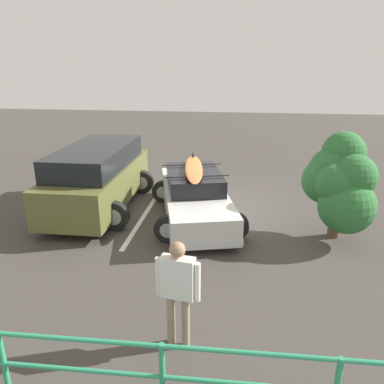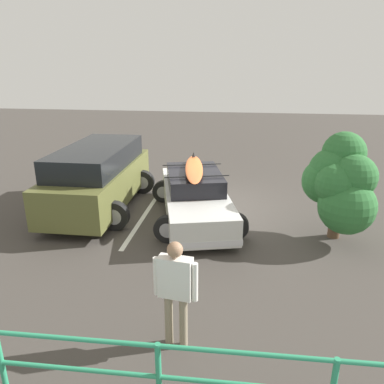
% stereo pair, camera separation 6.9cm
% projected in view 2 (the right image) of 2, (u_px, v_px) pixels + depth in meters
% --- Properties ---
extents(ground_plane, '(44.00, 44.00, 0.02)m').
position_uv_depth(ground_plane, '(210.00, 208.00, 10.81)').
color(ground_plane, '#423D38').
rests_on(ground_plane, ground).
extents(parking_stripe, '(0.12, 4.18, 0.00)m').
position_uv_depth(parking_stripe, '(144.00, 215.00, 10.28)').
color(parking_stripe, silver).
rests_on(parking_stripe, ground).
extents(sedan_car, '(2.84, 4.60, 1.54)m').
position_uv_depth(sedan_car, '(195.00, 196.00, 9.94)').
color(sedan_car, silver).
rests_on(sedan_car, ground).
extents(suv_car, '(2.55, 4.86, 1.80)m').
position_uv_depth(suv_car, '(99.00, 176.00, 10.56)').
color(suv_car, brown).
rests_on(suv_car, ground).
extents(person_bystander, '(0.65, 0.26, 1.68)m').
position_uv_depth(person_bystander, '(175.00, 285.00, 5.26)').
color(person_bystander, gray).
rests_on(person_bystander, ground).
extents(railing_fence, '(9.70, 0.26, 1.04)m').
position_uv_depth(railing_fence, '(244.00, 376.00, 4.14)').
color(railing_fence, '#2D9366').
rests_on(railing_fence, ground).
extents(bush_near_left, '(1.58, 1.82, 2.49)m').
position_uv_depth(bush_near_left, '(339.00, 183.00, 8.52)').
color(bush_near_left, brown).
rests_on(bush_near_left, ground).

